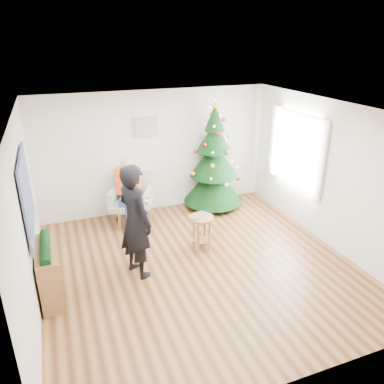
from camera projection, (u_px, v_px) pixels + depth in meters
name	position (u px, v px, depth m)	size (l,w,h in m)	color
floor	(199.00, 266.00, 6.31)	(5.00, 5.00, 0.00)	brown
ceiling	(200.00, 111.00, 5.31)	(5.00, 5.00, 0.00)	white
wall_back	(156.00, 152.00, 7.97)	(5.00, 5.00, 0.00)	silver
wall_front	(295.00, 288.00, 3.65)	(5.00, 5.00, 0.00)	silver
wall_left	(26.00, 221.00, 4.99)	(5.00, 5.00, 0.00)	silver
wall_right	(330.00, 175.00, 6.63)	(5.00, 5.00, 0.00)	silver
window_panel	(297.00, 150.00, 7.41)	(0.04, 1.30, 1.40)	white
curtains	(295.00, 150.00, 7.40)	(0.05, 1.75, 1.50)	white
christmas_tree	(214.00, 161.00, 8.15)	(1.31, 1.31, 2.36)	#3F2816
stool	(202.00, 233.00, 6.68)	(0.43, 0.43, 0.65)	brown
laptop	(202.00, 216.00, 6.55)	(0.36, 0.23, 0.03)	silver
armchair	(132.00, 203.00, 7.72)	(1.02, 1.00, 1.04)	#91AB8A
seated_person	(130.00, 190.00, 7.54)	(0.59, 0.75, 1.36)	navy
standing_man	(135.00, 221.00, 5.78)	(0.68, 0.45, 1.86)	black
game_controller	(147.00, 202.00, 5.70)	(0.04, 0.13, 0.04)	white
console	(49.00, 272.00, 5.44)	(0.30, 1.00, 0.80)	brown
garland	(45.00, 248.00, 5.28)	(0.14, 0.14, 0.90)	black
tapestry	(27.00, 195.00, 5.17)	(0.03, 1.50, 1.15)	black
framed_picture	(146.00, 128.00, 7.66)	(0.52, 0.05, 0.42)	tan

